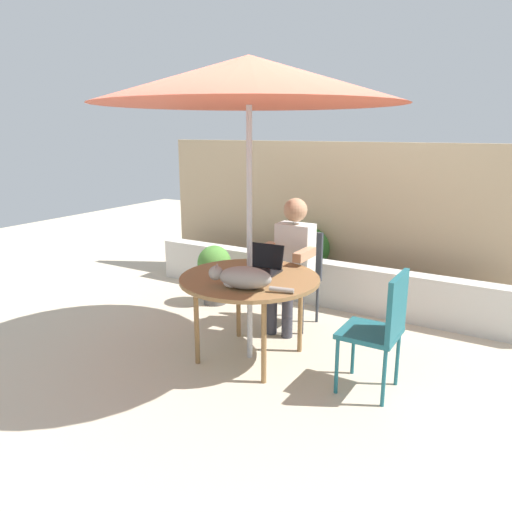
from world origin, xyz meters
The scene contains 12 objects.
ground_plane centered at (0.00, 0.00, 0.00)m, with size 14.00×14.00×0.00m, color beige.
fence_back centered at (0.00, 2.06, 0.86)m, with size 4.70×0.08×1.72m, color tan.
planter_wall_low centered at (0.00, 1.50, 0.24)m, with size 4.23×0.20×0.48m, color beige.
patio_table centered at (0.00, 0.00, 0.65)m, with size 1.13×1.13×0.70m.
patio_umbrella centered at (0.00, 0.00, 2.19)m, with size 2.30×2.30×2.36m.
chair_occupied centered at (0.00, 0.91, 0.53)m, with size 0.40×0.40×0.90m.
chair_empty centered at (1.09, 0.00, 0.53)m, with size 0.40×0.40×0.90m.
person_seated centered at (0.00, 0.75, 0.70)m, with size 0.48×0.48×1.24m.
laptop centered at (0.01, 0.21, 0.76)m, with size 0.32×0.27×0.21m.
cat centered at (0.10, -0.28, 0.78)m, with size 0.64×0.29×0.17m.
potted_plant_near_fence centered at (-0.37, 1.87, 0.43)m, with size 0.56×0.56×0.75m.
potted_plant_by_chair centered at (-1.01, 0.93, 0.37)m, with size 0.36×0.36×0.64m.
Camera 1 is at (1.94, -3.17, 1.84)m, focal length 34.06 mm.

